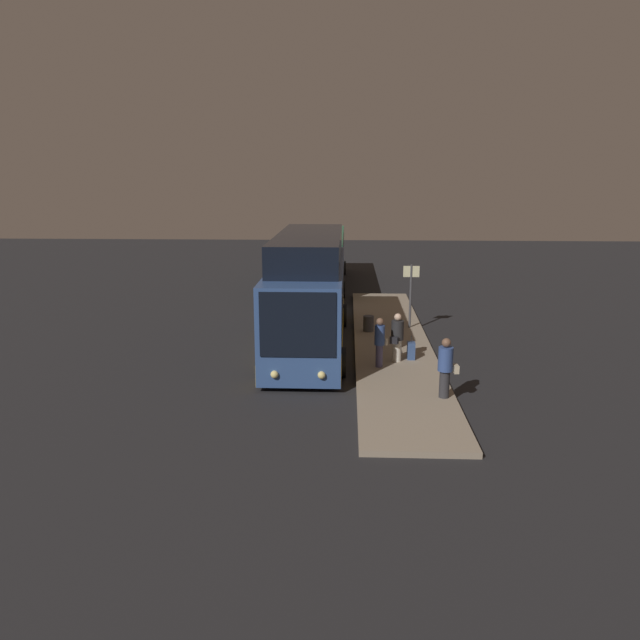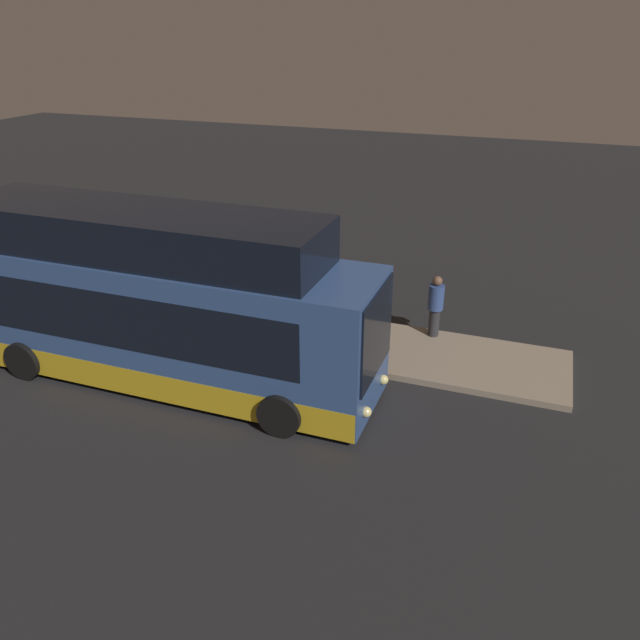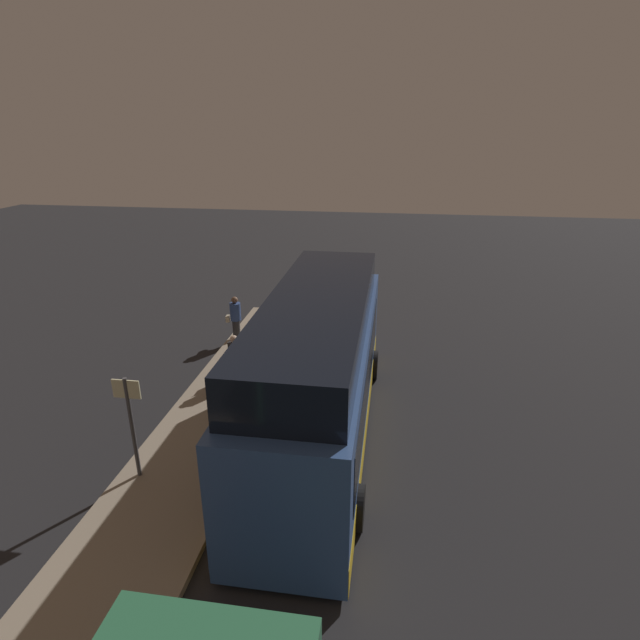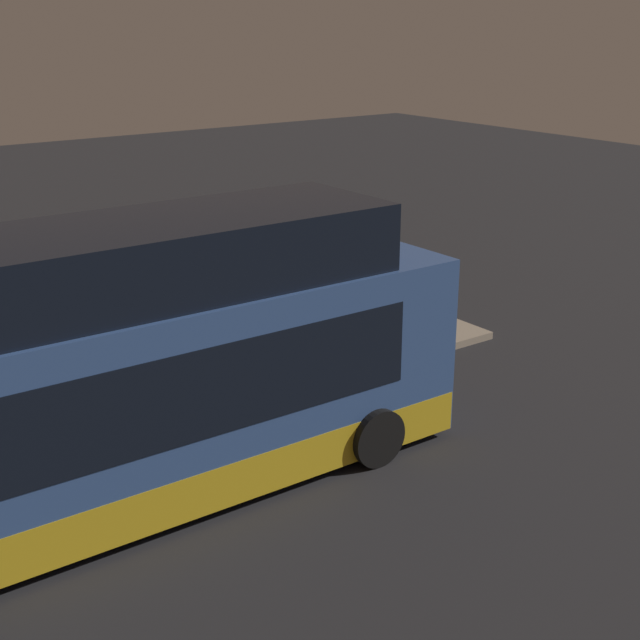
% 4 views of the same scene
% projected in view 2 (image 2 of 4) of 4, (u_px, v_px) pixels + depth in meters
% --- Properties ---
extents(ground, '(80.00, 80.00, 0.00)m').
position_uv_depth(ground, '(162.00, 371.00, 16.19)').
color(ground, '#232326').
extents(platform, '(20.00, 2.90, 0.17)m').
position_uv_depth(platform, '(219.00, 320.00, 18.74)').
color(platform, gray).
rests_on(platform, ground).
extents(bus_lead, '(10.95, 2.90, 4.33)m').
position_uv_depth(bus_lead, '(157.00, 307.00, 15.14)').
color(bus_lead, '#33518C').
rests_on(bus_lead, ground).
extents(passenger_boarding, '(0.60, 0.53, 1.70)m').
position_uv_depth(passenger_boarding, '(315.00, 315.00, 16.71)').
color(passenger_boarding, '#4C476B').
rests_on(passenger_boarding, platform).
extents(passenger_waiting, '(0.47, 0.64, 1.78)m').
position_uv_depth(passenger_waiting, '(436.00, 304.00, 17.28)').
color(passenger_waiting, '#2D2D33').
rests_on(passenger_waiting, platform).
extents(passenger_with_bags, '(0.70, 0.57, 1.70)m').
position_uv_depth(passenger_with_bags, '(301.00, 303.00, 17.46)').
color(passenger_with_bags, silver).
rests_on(passenger_with_bags, platform).
extents(suitcase, '(0.35, 0.26, 0.85)m').
position_uv_depth(suitcase, '(299.00, 314.00, 18.25)').
color(suitcase, '#334C7F').
rests_on(suitcase, platform).
extents(sign_post, '(0.10, 0.67, 2.68)m').
position_uv_depth(sign_post, '(163.00, 247.00, 19.47)').
color(sign_post, '#4C4C51').
rests_on(sign_post, platform).
extents(trash_bin, '(0.44, 0.44, 0.65)m').
position_uv_depth(trash_bin, '(157.00, 312.00, 18.31)').
color(trash_bin, '#3F3F44').
rests_on(trash_bin, platform).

